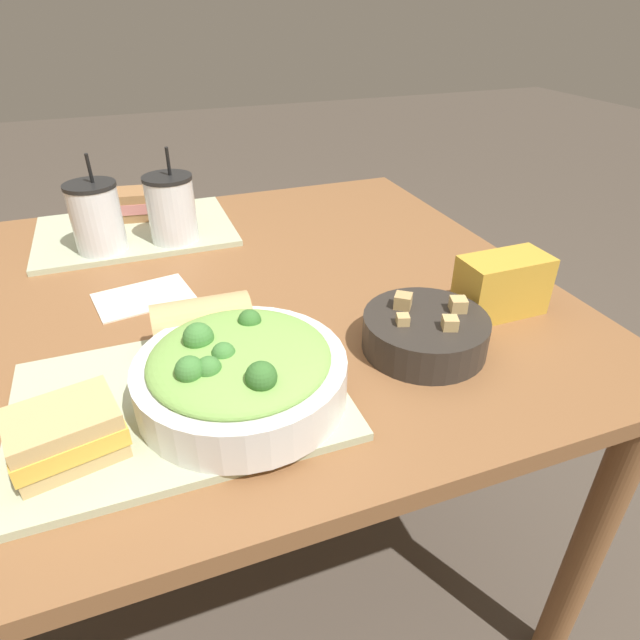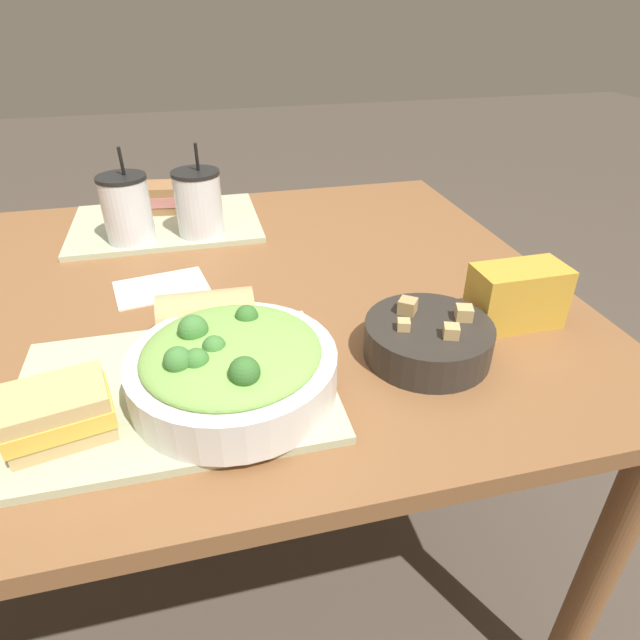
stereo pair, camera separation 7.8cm
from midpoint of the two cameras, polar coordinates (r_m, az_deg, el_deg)
ground_plane at (r=1.51m, az=-9.98°, el=-23.19°), size 12.00×12.00×0.00m
dining_table at (r=1.04m, az=-13.32°, el=-1.47°), size 1.45×1.07×0.75m
tray_near at (r=0.76m, az=-12.33°, el=-7.29°), size 0.43×0.31×0.01m
tray_far at (r=1.31m, az=-14.23°, el=9.94°), size 0.43×0.31×0.01m
salad_bowl at (r=0.70m, az=-6.23°, el=-4.91°), size 0.28×0.28×0.10m
soup_bowl at (r=0.82m, az=14.12°, el=-1.98°), size 0.19×0.19×0.08m
sandwich_near at (r=0.70m, az=-23.31°, el=-9.18°), size 0.14×0.11×0.06m
baguette_near at (r=0.82m, az=-9.19°, el=0.40°), size 0.15×0.08×0.08m
sandwich_far at (r=1.37m, az=-14.04°, el=12.57°), size 0.14×0.11×0.06m
drink_cup_dark at (r=1.20m, az=-18.13°, el=10.99°), size 0.10×0.10×0.20m
drink_cup_red at (r=1.20m, az=-10.95°, el=11.92°), size 0.10×0.10×0.20m
chip_bag at (r=0.94m, az=22.53°, el=2.33°), size 0.15×0.08×0.10m
napkin_folded at (r=1.03m, az=-14.50°, el=3.31°), size 0.18×0.14×0.00m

